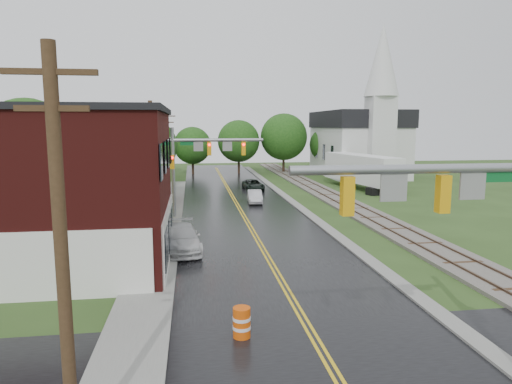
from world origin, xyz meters
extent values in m
cube|color=black|center=(0.00, 30.00, 0.00)|extent=(10.00, 90.00, 0.02)
cube|color=gray|center=(5.40, 35.00, 0.00)|extent=(0.80, 70.00, 0.12)
cube|color=gray|center=(-6.20, 25.00, 0.00)|extent=(2.40, 50.00, 0.12)
cube|color=#4B1210|center=(-12.50, 15.00, 4.00)|extent=(14.00, 10.00, 8.00)
cube|color=silver|center=(-5.45, 15.00, 1.50)|extent=(0.10, 9.50, 3.00)
cube|color=black|center=(-12.50, 15.00, 8.15)|extent=(14.30, 10.30, 0.30)
cube|color=tan|center=(-11.00, 26.00, 3.20)|extent=(8.00, 7.00, 6.40)
cube|color=#3F0F0C|center=(-10.00, 35.00, 2.20)|extent=(7.00, 6.00, 4.40)
cube|color=silver|center=(20.00, 55.00, 3.50)|extent=(10.00, 16.00, 7.00)
cube|color=black|center=(20.00, 55.00, 8.20)|extent=(10.40, 16.40, 2.40)
cube|color=silver|center=(20.00, 47.00, 5.50)|extent=(3.20, 3.20, 11.00)
cone|color=silver|center=(20.00, 47.00, 15.50)|extent=(4.40, 4.40, 9.00)
cube|color=#59544C|center=(10.00, 35.00, 0.10)|extent=(3.20, 80.00, 0.20)
cube|color=#4C3828|center=(9.28, 35.00, 0.24)|extent=(0.10, 80.00, 0.12)
cube|color=#4C3828|center=(10.72, 35.00, 0.24)|extent=(0.10, 80.00, 0.12)
cylinder|color=gray|center=(2.00, 2.00, 6.20)|extent=(7.20, 0.26, 0.26)
cube|color=orange|center=(2.72, 2.00, 5.50)|extent=(0.32, 0.30, 1.05)
cube|color=orange|center=(-0.02, 2.00, 5.50)|extent=(0.32, 0.30, 1.05)
cube|color=gray|center=(3.58, 2.00, 5.70)|extent=(0.75, 0.06, 0.75)
cube|color=gray|center=(1.28, 2.00, 5.70)|extent=(0.75, 0.06, 0.75)
cube|color=#0C5926|center=(4.30, 2.00, 5.95)|extent=(1.40, 0.04, 0.30)
cylinder|color=gray|center=(-5.60, 27.00, 3.60)|extent=(0.28, 0.28, 7.20)
cylinder|color=gray|center=(-2.00, 27.00, 6.20)|extent=(7.20, 0.26, 0.26)
cube|color=orange|center=(-2.72, 27.00, 5.50)|extent=(0.32, 0.30, 1.05)
cube|color=orange|center=(0.02, 27.00, 5.50)|extent=(0.32, 0.30, 1.05)
cube|color=gray|center=(-3.58, 27.00, 5.70)|extent=(0.75, 0.06, 0.75)
cube|color=gray|center=(-1.28, 27.00, 5.70)|extent=(0.75, 0.06, 0.75)
cube|color=#0C5926|center=(-4.30, 27.00, 5.95)|extent=(1.40, 0.04, 0.30)
sphere|color=#FF0C0C|center=(-2.72, 26.82, 5.83)|extent=(0.20, 0.20, 0.20)
cylinder|color=#382616|center=(-6.80, 0.00, 4.50)|extent=(0.28, 0.28, 9.00)
cube|color=#382616|center=(-6.80, 0.00, 8.40)|extent=(1.80, 0.12, 0.12)
cube|color=#382616|center=(-6.80, 0.00, 7.70)|extent=(1.40, 0.12, 0.12)
cylinder|color=#382616|center=(-6.80, 22.00, 4.50)|extent=(0.28, 0.28, 9.00)
cube|color=#382616|center=(-6.80, 22.00, 8.40)|extent=(1.80, 0.12, 0.12)
cube|color=#382616|center=(-6.80, 22.00, 7.70)|extent=(1.40, 0.12, 0.12)
cylinder|color=#382616|center=(-6.80, 44.00, 4.50)|extent=(0.28, 0.28, 9.00)
cube|color=#382616|center=(-6.80, 44.00, 8.40)|extent=(1.80, 0.12, 0.12)
cube|color=#382616|center=(-6.80, 44.00, 7.70)|extent=(1.40, 0.12, 0.12)
cylinder|color=black|center=(-18.00, 32.00, 1.71)|extent=(0.36, 0.36, 3.42)
sphere|color=#194012|center=(-18.00, 32.00, 5.89)|extent=(7.60, 7.60, 7.60)
sphere|color=#194012|center=(-17.40, 31.60, 5.23)|extent=(5.32, 5.32, 5.32)
cylinder|color=black|center=(-14.00, 40.00, 1.35)|extent=(0.36, 0.36, 2.70)
sphere|color=#194012|center=(-14.00, 40.00, 4.65)|extent=(6.00, 6.00, 6.00)
sphere|color=#194012|center=(-13.40, 39.60, 4.12)|extent=(4.20, 4.20, 4.20)
cylinder|color=black|center=(-9.00, 46.00, 1.44)|extent=(0.36, 0.36, 2.88)
sphere|color=#194012|center=(-9.00, 46.00, 4.96)|extent=(6.40, 6.40, 6.40)
sphere|color=#194012|center=(-8.40, 45.60, 4.40)|extent=(4.48, 4.48, 4.48)
imported|color=black|center=(2.73, 41.38, 0.61)|extent=(2.32, 4.52, 1.22)
imported|color=silver|center=(1.75, 32.94, 0.61)|extent=(1.53, 3.80, 1.23)
imported|color=silver|center=(-4.80, 17.00, 0.75)|extent=(2.53, 5.32, 1.50)
cube|color=black|center=(15.38, 36.31, 0.40)|extent=(2.25, 1.57, 0.80)
cylinder|color=gray|center=(15.38, 44.22, 0.40)|extent=(0.16, 0.16, 0.80)
cube|color=white|center=(15.38, 41.06, 2.38)|extent=(5.12, 12.94, 3.16)
cylinder|color=#D44B09|center=(-2.50, 5.44, 0.55)|extent=(0.79, 0.79, 1.10)
camera|label=1|loc=(-4.10, -9.55, 7.37)|focal=32.00mm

